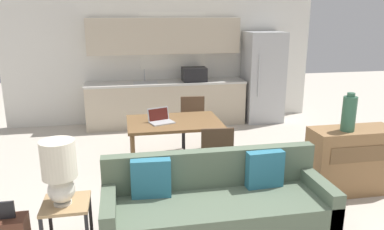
{
  "coord_description": "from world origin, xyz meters",
  "views": [
    {
      "loc": [
        -0.88,
        -3.16,
        2.25
      ],
      "look_at": [
        0.0,
        1.5,
        0.95
      ],
      "focal_mm": 35.0,
      "sensor_mm": 36.0,
      "label": 1
    }
  ],
  "objects": [
    {
      "name": "credenza",
      "position": [
        1.95,
        0.84,
        0.42
      ],
      "size": [
        1.08,
        0.45,
        0.85
      ],
      "color": "olive",
      "rests_on": "ground_plane"
    },
    {
      "name": "wall_back",
      "position": [
        0.0,
        4.63,
        1.36
      ],
      "size": [
        6.4,
        0.07,
        2.7
      ],
      "color": "silver",
      "rests_on": "ground_plane"
    },
    {
      "name": "dining_table",
      "position": [
        -0.18,
        1.92,
        0.69
      ],
      "size": [
        1.32,
        0.91,
        0.76
      ],
      "color": "brown",
      "rests_on": "ground_plane"
    },
    {
      "name": "couch",
      "position": [
        0.01,
        0.21,
        0.34
      ],
      "size": [
        2.3,
        0.8,
        0.85
      ],
      "color": "#3D2D1E",
      "rests_on": "ground_plane"
    },
    {
      "name": "laptop",
      "position": [
        -0.37,
        1.9,
        0.8
      ],
      "size": [
        0.39,
        0.34,
        0.2
      ],
      "rotation": [
        0.0,
        0.0,
        0.33
      ],
      "color": "#B7BABC",
      "rests_on": "dining_table"
    },
    {
      "name": "table_lamp",
      "position": [
        -1.46,
        0.08,
        0.91
      ],
      "size": [
        0.31,
        0.31,
        0.61
      ],
      "color": "silver",
      "rests_on": "side_table"
    },
    {
      "name": "kitchen_counter",
      "position": [
        0.01,
        4.33,
        0.84
      ],
      "size": [
        3.23,
        0.65,
        2.15
      ],
      "color": "beige",
      "rests_on": "ground_plane"
    },
    {
      "name": "dining_chair_near_right",
      "position": [
        0.24,
        1.13,
        0.51
      ],
      "size": [
        0.45,
        0.45,
        0.9
      ],
      "rotation": [
        0.0,
        0.0,
        3.06
      ],
      "color": "brown",
      "rests_on": "ground_plane"
    },
    {
      "name": "side_table",
      "position": [
        -1.44,
        0.1,
        0.38
      ],
      "size": [
        0.42,
        0.42,
        0.57
      ],
      "color": "tan",
      "rests_on": "ground_plane"
    },
    {
      "name": "dining_chair_far_right",
      "position": [
        0.25,
        2.69,
        0.51
      ],
      "size": [
        0.46,
        0.46,
        0.9
      ],
      "rotation": [
        0.0,
        0.0,
        -0.09
      ],
      "color": "brown",
      "rests_on": "ground_plane"
    },
    {
      "name": "vase",
      "position": [
        1.81,
        0.79,
        1.07
      ],
      "size": [
        0.17,
        0.17,
        0.48
      ],
      "color": "#336047",
      "rests_on": "credenza"
    },
    {
      "name": "refrigerator",
      "position": [
        2.04,
        4.23,
        0.94
      ],
      "size": [
        0.77,
        0.73,
        1.87
      ],
      "color": "#B7BABC",
      "rests_on": "ground_plane"
    }
  ]
}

